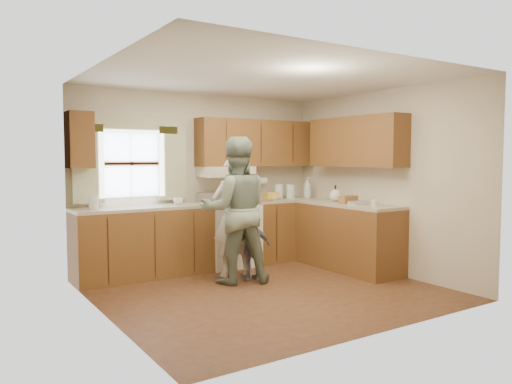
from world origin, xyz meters
TOP-DOWN VIEW (x-y plane):
  - room at (0.00, 0.00)m, footprint 3.80×3.80m
  - kitchen_fixtures at (0.61, 1.08)m, footprint 3.80×2.25m
  - stove at (0.30, 1.44)m, footprint 0.76×0.67m
  - woman_left at (0.04, 0.85)m, footprint 0.64×0.47m
  - woman_right at (-0.11, 0.55)m, footprint 1.07×0.94m
  - child at (0.13, 0.53)m, footprint 0.52×0.28m

SIDE VIEW (x-z plane):
  - child at x=0.13m, z-range 0.00..0.85m
  - stove at x=0.30m, z-range -0.07..1.00m
  - woman_left at x=0.04m, z-range 0.00..1.61m
  - kitchen_fixtures at x=0.61m, z-range -0.24..1.91m
  - woman_right at x=-0.11m, z-range 0.00..1.84m
  - room at x=0.00m, z-range -0.65..3.15m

